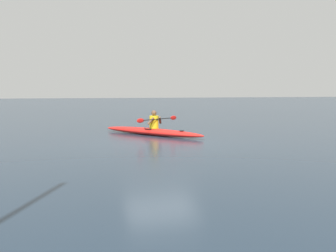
# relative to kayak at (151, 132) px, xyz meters

# --- Properties ---
(ground_plane) EXTENTS (160.00, 160.00, 0.00)m
(ground_plane) POSITION_rel_kayak_xyz_m (0.19, 2.31, -0.14)
(ground_plane) COLOR #1E2D3D
(kayak) EXTENTS (3.47, 4.55, 0.28)m
(kayak) POSITION_rel_kayak_xyz_m (0.00, 0.00, 0.00)
(kayak) COLOR red
(kayak) RESTS_ON ground
(kayaker) EXTENTS (2.00, 1.44, 0.73)m
(kayaker) POSITION_rel_kayak_xyz_m (-0.10, 0.14, 0.45)
(kayaker) COLOR yellow
(kayaker) RESTS_ON kayak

